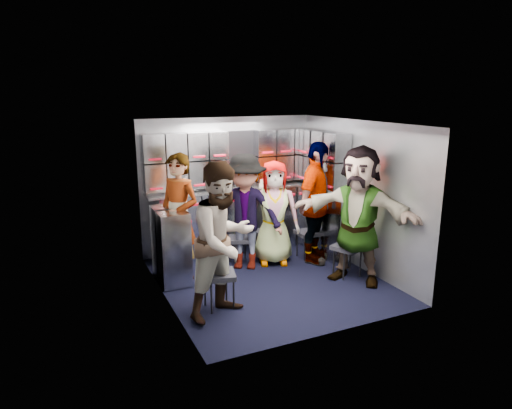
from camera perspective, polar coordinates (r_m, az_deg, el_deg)
name	(u,v)px	position (r m, az deg, el deg)	size (l,w,h in m)	color
floor	(270,281)	(6.24, 1.72, -9.48)	(3.00, 3.00, 0.00)	black
wall_back	(228,184)	(7.24, -3.50, 2.55)	(2.80, 0.04, 2.10)	gray
wall_left	(163,217)	(5.44, -11.53, -1.59)	(0.04, 3.00, 2.10)	gray
wall_right	(359,195)	(6.63, 12.70, 1.15)	(0.04, 3.00, 2.10)	gray
ceiling	(271,123)	(5.74, 1.88, 10.14)	(2.80, 3.00, 0.02)	silver
cart_bank_back	(234,221)	(7.18, -2.82, -2.10)	(2.68, 0.38, 0.99)	#8E929C
cart_bank_left	(171,246)	(6.17, -10.59, -5.06)	(0.38, 0.76, 0.99)	#8E929C
counter	(233,189)	(7.06, -2.88, 1.96)	(2.68, 0.42, 0.03)	#B7BABF
locker_bank_back	(231,158)	(7.03, -3.11, 5.84)	(2.68, 0.28, 0.82)	#8E929C
locker_bank_right	(324,159)	(7.03, 8.46, 5.71)	(0.28, 1.00, 0.82)	#8E929C
right_cabinet	(325,223)	(7.15, 8.61, -2.27)	(0.28, 1.20, 1.00)	#8E929C
coffee_niche	(241,158)	(7.15, -1.94, 5.84)	(0.46, 0.16, 0.84)	black
red_latch_strip	(238,200)	(6.91, -2.24, 0.55)	(2.60, 0.02, 0.03)	#B7081C
jump_seat_near_left	(219,277)	(5.39, -4.67, -8.97)	(0.45, 0.43, 0.44)	black
jump_seat_mid_left	(240,240)	(6.72, -1.99, -4.51)	(0.43, 0.42, 0.40)	black
jump_seat_center	(268,234)	(6.90, 1.53, -3.70)	(0.39, 0.37, 0.44)	black
jump_seat_mid_right	(309,234)	(7.00, 6.58, -3.68)	(0.36, 0.34, 0.42)	black
jump_seat_near_right	(348,249)	(6.39, 11.40, -5.43)	(0.48, 0.47, 0.44)	black
attendant_standing	(179,217)	(6.15, -9.59, -1.58)	(0.62, 0.41, 1.71)	black
attendant_arc_a	(224,241)	(5.05, -4.08, -4.54)	(0.86, 0.67, 1.77)	black
attendant_arc_b	(245,212)	(6.43, -1.40, -0.96)	(1.07, 0.61, 1.65)	black
attendant_arc_c	(274,213)	(6.64, 2.24, -1.05)	(0.75, 0.49, 1.53)	black
attendant_arc_d	(316,203)	(6.71, 7.50, 0.19)	(1.05, 0.44, 1.79)	black
attendant_arc_e	(358,215)	(6.10, 12.62, -1.30)	(1.69, 0.54, 1.82)	black
bottle_left	(186,185)	(6.74, -8.78, 2.49)	(0.07, 0.07, 0.26)	white
bottle_mid	(214,182)	(6.87, -5.23, 2.83)	(0.07, 0.07, 0.26)	white
bottle_right	(246,179)	(7.06, -1.21, 3.21)	(0.06, 0.06, 0.27)	white
cup_left	(212,187)	(6.87, -5.47, 2.17)	(0.07, 0.07, 0.11)	tan
cup_right	(262,183)	(7.17, 0.70, 2.74)	(0.08, 0.08, 0.11)	tan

